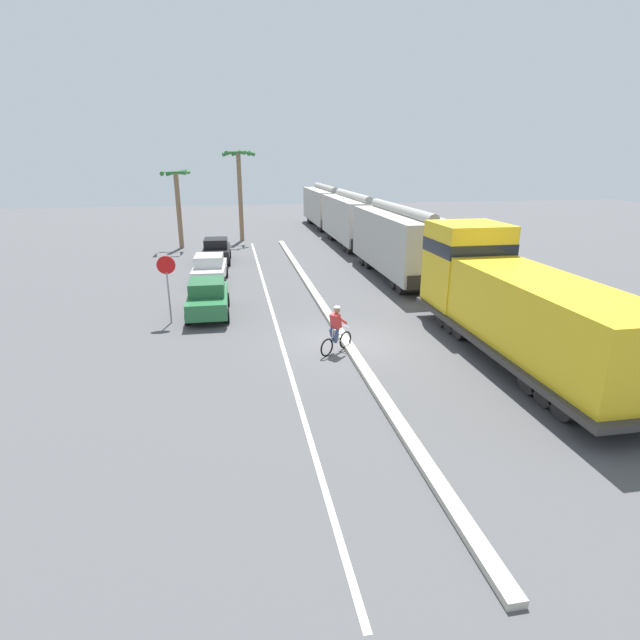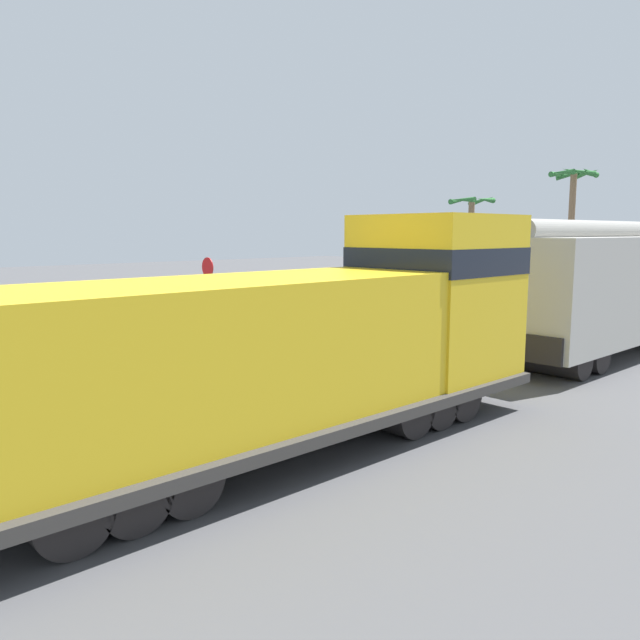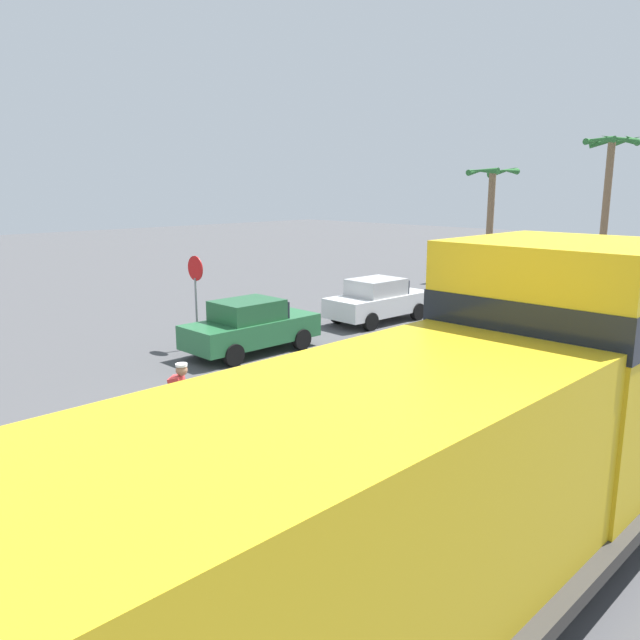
% 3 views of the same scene
% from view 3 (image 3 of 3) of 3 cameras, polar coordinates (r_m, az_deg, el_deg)
% --- Properties ---
extents(ground_plane, '(120.00, 120.00, 0.00)m').
position_cam_3_polar(ground_plane, '(12.48, -7.52, -11.26)').
color(ground_plane, '#4C4C4F').
extents(median_curb, '(0.36, 36.00, 0.16)m').
position_cam_3_polar(median_curb, '(16.55, 9.20, -5.08)').
color(median_curb, '#B2AD9E').
rests_on(median_curb, ground).
extents(lane_stripe, '(0.14, 36.00, 0.01)m').
position_cam_3_polar(lane_stripe, '(18.01, 2.99, -3.77)').
color(lane_stripe, silver).
rests_on(lane_stripe, ground).
extents(locomotive, '(3.10, 11.61, 4.20)m').
position_cam_3_polar(locomotive, '(6.95, 8.15, -14.83)').
color(locomotive, gold).
rests_on(locomotive, ground).
extents(parked_car_green, '(1.86, 4.21, 1.62)m').
position_cam_3_polar(parked_car_green, '(18.86, -6.34, -0.56)').
color(parked_car_green, '#286B3D').
rests_on(parked_car_green, ground).
extents(parked_car_white, '(1.97, 4.27, 1.62)m').
position_cam_3_polar(parked_car_white, '(23.14, 5.32, 1.83)').
color(parked_car_white, silver).
rests_on(parked_car_white, ground).
extents(parked_car_black, '(1.90, 4.24, 1.62)m').
position_cam_3_polar(parked_car_black, '(27.82, 13.62, 3.27)').
color(parked_car_black, black).
rests_on(parked_car_black, ground).
extents(cyclist, '(1.38, 1.11, 1.71)m').
position_cam_3_polar(cyclist, '(12.15, -12.55, -7.98)').
color(cyclist, black).
rests_on(cyclist, ground).
extents(stop_sign, '(0.76, 0.08, 2.88)m').
position_cam_3_polar(stop_sign, '(19.37, -11.29, 3.25)').
color(stop_sign, gray).
rests_on(stop_sign, ground).
extents(palm_tree_near, '(2.71, 2.78, 7.50)m').
position_cam_3_polar(palm_tree_near, '(34.95, 24.94, 11.99)').
color(palm_tree_near, '#846647').
rests_on(palm_tree_near, ground).
extents(palm_tree_far, '(2.17, 2.25, 6.05)m').
position_cam_3_polar(palm_tree_far, '(34.34, 15.40, 10.60)').
color(palm_tree_far, '#846647').
rests_on(palm_tree_far, ground).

